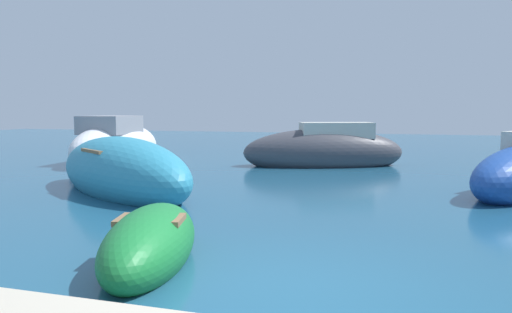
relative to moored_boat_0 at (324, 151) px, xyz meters
The scene contains 5 objects.
ground 13.64m from the moored_boat_0, 82.60° to the right, with size 80.00×80.00×0.00m, color #1E5170.
moored_boat_0 is the anchor object (origin of this frame).
moored_boat_1 13.04m from the moored_boat_0, 91.65° to the right, with size 1.92×3.31×1.04m.
moored_boat_2 8.80m from the moored_boat_0, 118.11° to the right, with size 6.47×5.38×1.92m.
moored_boat_3 8.51m from the moored_boat_0, behind, with size 2.87×6.18×2.42m.
Camera 1 is at (1.34, -5.70, 2.21)m, focal length 34.78 mm.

